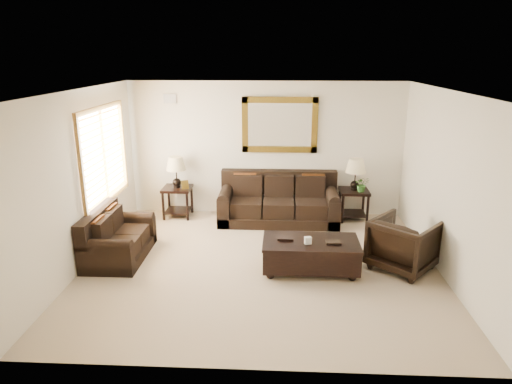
# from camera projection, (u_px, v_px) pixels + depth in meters

# --- Properties ---
(room) EXTENTS (5.51, 5.01, 2.71)m
(room) POSITION_uv_depth(u_px,v_px,m) (261.00, 183.00, 6.82)
(room) COLOR tan
(room) RESTS_ON ground
(window) EXTENTS (0.07, 1.96, 1.66)m
(window) POSITION_uv_depth(u_px,v_px,m) (104.00, 155.00, 7.75)
(window) COLOR white
(window) RESTS_ON room
(mirror) EXTENTS (1.50, 0.06, 1.10)m
(mirror) POSITION_uv_depth(u_px,v_px,m) (280.00, 125.00, 9.02)
(mirror) COLOR #462E0E
(mirror) RESTS_ON room
(air_vent) EXTENTS (0.25, 0.02, 0.18)m
(air_vent) POSITION_uv_depth(u_px,v_px,m) (170.00, 99.00, 8.99)
(air_vent) COLOR #999999
(air_vent) RESTS_ON room
(sofa) EXTENTS (2.33, 1.00, 0.95)m
(sofa) POSITION_uv_depth(u_px,v_px,m) (279.00, 204.00, 9.05)
(sofa) COLOR black
(sofa) RESTS_ON room
(loveseat) EXTENTS (0.84, 1.42, 0.80)m
(loveseat) POSITION_uv_depth(u_px,v_px,m) (116.00, 240.00, 7.41)
(loveseat) COLOR black
(loveseat) RESTS_ON room
(end_table_left) EXTENTS (0.57, 0.57, 1.25)m
(end_table_left) POSITION_uv_depth(u_px,v_px,m) (177.00, 178.00, 9.14)
(end_table_left) COLOR black
(end_table_left) RESTS_ON room
(end_table_right) EXTENTS (0.56, 0.56, 1.24)m
(end_table_right) POSITION_uv_depth(u_px,v_px,m) (355.00, 180.00, 8.97)
(end_table_right) COLOR black
(end_table_right) RESTS_ON room
(coffee_table) EXTENTS (1.46, 0.79, 0.62)m
(coffee_table) POSITION_uv_depth(u_px,v_px,m) (311.00, 252.00, 6.93)
(coffee_table) COLOR black
(coffee_table) RESTS_ON room
(armchair) EXTENTS (1.19, 1.18, 0.89)m
(armchair) POSITION_uv_depth(u_px,v_px,m) (404.00, 242.00, 6.97)
(armchair) COLOR black
(armchair) RESTS_ON floor
(potted_plant) EXTENTS (0.27, 0.30, 0.23)m
(potted_plant) POSITION_uv_depth(u_px,v_px,m) (362.00, 186.00, 8.89)
(potted_plant) COLOR #2D5D20
(potted_plant) RESTS_ON end_table_right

